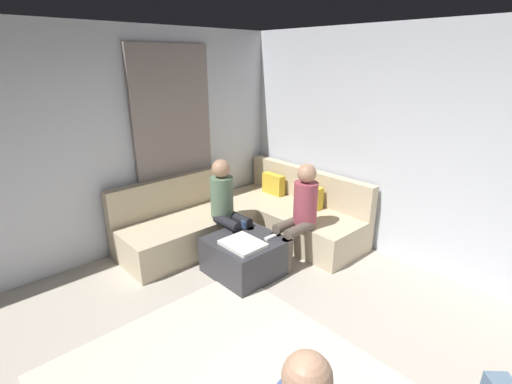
% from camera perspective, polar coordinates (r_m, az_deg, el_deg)
% --- Properties ---
extents(wall_back, '(6.00, 0.12, 2.70)m').
position_cam_1_polar(wall_back, '(4.42, 28.00, 4.74)').
color(wall_back, silver).
rests_on(wall_back, ground_plane).
extents(wall_left, '(0.12, 6.00, 2.70)m').
position_cam_1_polar(wall_left, '(4.57, -27.28, 5.29)').
color(wall_left, silver).
rests_on(wall_left, ground_plane).
extents(curtain_panel, '(0.06, 1.10, 2.50)m').
position_cam_1_polar(curtain_panel, '(4.99, -12.39, 6.93)').
color(curtain_panel, gray).
rests_on(curtain_panel, ground_plane).
extents(sectional_couch, '(2.10, 2.55, 0.87)m').
position_cam_1_polar(sectional_couch, '(5.03, -1.41, -4.17)').
color(sectional_couch, '#C6B593').
rests_on(sectional_couch, ground_plane).
extents(ottoman, '(0.76, 0.76, 0.42)m').
position_cam_1_polar(ottoman, '(4.29, -1.63, -9.70)').
color(ottoman, '#333338').
rests_on(ottoman, ground_plane).
extents(folded_blanket, '(0.44, 0.36, 0.04)m').
position_cam_1_polar(folded_blanket, '(4.05, -2.02, -7.95)').
color(folded_blanket, white).
rests_on(folded_blanket, ottoman).
extents(coffee_mug, '(0.08, 0.08, 0.10)m').
position_cam_1_polar(coffee_mug, '(4.43, -1.79, -4.99)').
color(coffee_mug, '#334C72').
rests_on(coffee_mug, ottoman).
extents(game_remote, '(0.05, 0.15, 0.02)m').
position_cam_1_polar(game_remote, '(4.21, 2.24, -6.95)').
color(game_remote, white).
rests_on(game_remote, ottoman).
extents(person_on_couch_back, '(0.30, 0.60, 1.20)m').
position_cam_1_polar(person_on_couch_back, '(4.35, 6.73, -2.86)').
color(person_on_couch_back, brown).
rests_on(person_on_couch_back, ground_plane).
extents(person_on_couch_side, '(0.60, 0.30, 1.20)m').
position_cam_1_polar(person_on_couch_side, '(4.51, -4.48, -1.92)').
color(person_on_couch_side, black).
rests_on(person_on_couch_side, ground_plane).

